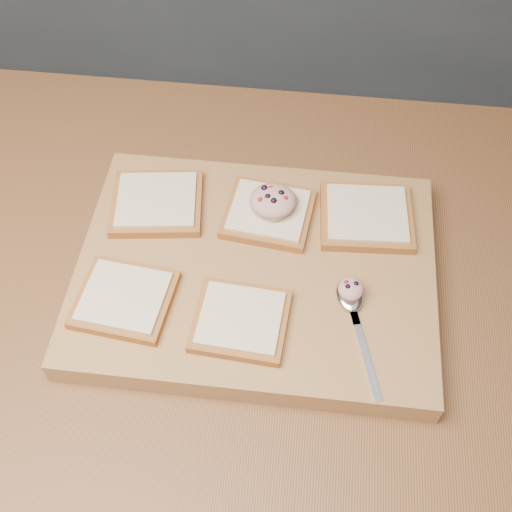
# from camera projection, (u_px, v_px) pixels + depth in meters

# --- Properties ---
(ground) EXTENTS (4.00, 4.00, 0.00)m
(ground) POSITION_uv_depth(u_px,v_px,m) (281.00, 476.00, 1.63)
(ground) COLOR #515459
(ground) RESTS_ON ground
(island_counter) EXTENTS (2.00, 0.80, 0.90)m
(island_counter) POSITION_uv_depth(u_px,v_px,m) (289.00, 405.00, 1.26)
(island_counter) COLOR slate
(island_counter) RESTS_ON ground
(cutting_board) EXTENTS (0.48, 0.37, 0.04)m
(cutting_board) POSITION_uv_depth(u_px,v_px,m) (256.00, 272.00, 0.89)
(cutting_board) COLOR #B5814D
(cutting_board) RESTS_ON island_counter
(bread_far_left) EXTENTS (0.14, 0.13, 0.02)m
(bread_far_left) POSITION_uv_depth(u_px,v_px,m) (157.00, 203.00, 0.92)
(bread_far_left) COLOR #A5622A
(bread_far_left) RESTS_ON cutting_board
(bread_far_center) EXTENTS (0.13, 0.12, 0.02)m
(bread_far_center) POSITION_uv_depth(u_px,v_px,m) (268.00, 213.00, 0.91)
(bread_far_center) COLOR #A5622A
(bread_far_center) RESTS_ON cutting_board
(bread_far_right) EXTENTS (0.14, 0.13, 0.02)m
(bread_far_right) POSITION_uv_depth(u_px,v_px,m) (366.00, 216.00, 0.91)
(bread_far_right) COLOR #A5622A
(bread_far_right) RESTS_ON cutting_board
(bread_near_left) EXTENTS (0.13, 0.12, 0.02)m
(bread_near_left) POSITION_uv_depth(u_px,v_px,m) (125.00, 299.00, 0.83)
(bread_near_left) COLOR #A5622A
(bread_near_left) RESTS_ON cutting_board
(bread_near_center) EXTENTS (0.12, 0.11, 0.02)m
(bread_near_center) POSITION_uv_depth(u_px,v_px,m) (241.00, 320.00, 0.81)
(bread_near_center) COLOR #A5622A
(bread_near_center) RESTS_ON cutting_board
(tuna_salad_dollop) EXTENTS (0.07, 0.06, 0.03)m
(tuna_salad_dollop) POSITION_uv_depth(u_px,v_px,m) (273.00, 200.00, 0.89)
(tuna_salad_dollop) COLOR #DE9B8E
(tuna_salad_dollop) RESTS_ON bread_far_center
(spoon) EXTENTS (0.07, 0.17, 0.01)m
(spoon) POSITION_uv_depth(u_px,v_px,m) (352.00, 303.00, 0.83)
(spoon) COLOR silver
(spoon) RESTS_ON cutting_board
(spoon_salad) EXTENTS (0.03, 0.04, 0.02)m
(spoon_salad) POSITION_uv_depth(u_px,v_px,m) (351.00, 289.00, 0.82)
(spoon_salad) COLOR #DE9B8E
(spoon_salad) RESTS_ON spoon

